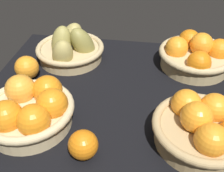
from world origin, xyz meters
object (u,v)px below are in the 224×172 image
object	(u,v)px
basket_near_left	(30,110)
basket_near_right	(203,127)
loose_orange_back_gap	(83,145)
basket_far_left_pears	(70,49)
loose_orange_front_gap	(27,68)
basket_far_right	(196,55)

from	to	relation	value
basket_near_left	basket_near_right	world-z (taller)	basket_near_right
basket_near_left	loose_orange_back_gap	size ratio (longest dim) A/B	3.42
basket_near_right	basket_far_left_pears	size ratio (longest dim) A/B	0.95
basket_near_right	loose_orange_back_gap	world-z (taller)	basket_near_right
basket_far_left_pears	loose_orange_front_gap	world-z (taller)	basket_far_left_pears
basket_near_left	loose_orange_front_gap	distance (cm)	22.35
basket_far_right	loose_orange_front_gap	size ratio (longest dim) A/B	3.24
basket_near_right	basket_far_left_pears	xyz separation A→B (cm)	(-42.28, 33.16, -0.47)
basket_far_right	basket_far_left_pears	bearing A→B (deg)	-177.84
loose_orange_front_gap	loose_orange_back_gap	size ratio (longest dim) A/B	1.10
loose_orange_back_gap	basket_far_left_pears	bearing A→B (deg)	109.41
basket_near_left	basket_far_left_pears	world-z (taller)	basket_far_left_pears
basket_near_left	loose_orange_front_gap	size ratio (longest dim) A/B	3.12
basket_far_right	basket_far_left_pears	world-z (taller)	basket_far_left_pears
loose_orange_back_gap	basket_near_left	bearing A→B (deg)	152.90
basket_near_right	loose_orange_back_gap	distance (cm)	28.91
basket_near_left	loose_orange_front_gap	bearing A→B (deg)	115.49
basket_far_left_pears	loose_orange_back_gap	size ratio (longest dim) A/B	3.56
basket_near_right	loose_orange_front_gap	bearing A→B (deg)	159.54
basket_far_left_pears	loose_orange_front_gap	bearing A→B (deg)	-129.03
basket_far_left_pears	basket_near_left	bearing A→B (deg)	-92.07
basket_far_left_pears	loose_orange_back_gap	distance (cm)	44.14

